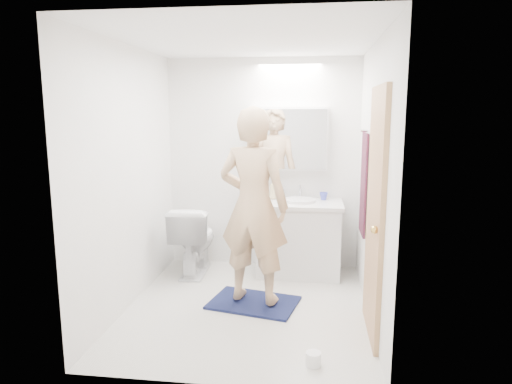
% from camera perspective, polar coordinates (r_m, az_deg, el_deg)
% --- Properties ---
extents(floor, '(2.50, 2.50, 0.00)m').
position_cam_1_polar(floor, '(4.39, -1.09, -14.19)').
color(floor, silver).
rests_on(floor, ground).
extents(ceiling, '(2.50, 2.50, 0.00)m').
position_cam_1_polar(ceiling, '(4.05, -1.21, 18.54)').
color(ceiling, white).
rests_on(ceiling, floor).
extents(wall_back, '(2.50, 0.00, 2.50)m').
position_cam_1_polar(wall_back, '(5.28, 0.84, 3.50)').
color(wall_back, white).
rests_on(wall_back, floor).
extents(wall_front, '(2.50, 0.00, 2.50)m').
position_cam_1_polar(wall_front, '(2.84, -4.86, -2.25)').
color(wall_front, white).
rests_on(wall_front, floor).
extents(wall_left, '(0.00, 2.50, 2.50)m').
position_cam_1_polar(wall_left, '(4.35, -15.66, 1.71)').
color(wall_left, white).
rests_on(wall_left, floor).
extents(wall_right, '(0.00, 2.50, 2.50)m').
position_cam_1_polar(wall_right, '(4.04, 14.49, 1.15)').
color(wall_right, white).
rests_on(wall_right, floor).
extents(vanity_cabinet, '(0.90, 0.55, 0.78)m').
position_cam_1_polar(vanity_cabinet, '(5.13, 5.38, -5.99)').
color(vanity_cabinet, silver).
rests_on(vanity_cabinet, floor).
extents(countertop, '(0.95, 0.58, 0.04)m').
position_cam_1_polar(countertop, '(5.03, 5.45, -1.49)').
color(countertop, silver).
rests_on(countertop, vanity_cabinet).
extents(sink_basin, '(0.36, 0.36, 0.03)m').
position_cam_1_polar(sink_basin, '(5.05, 5.47, -1.03)').
color(sink_basin, silver).
rests_on(sink_basin, countertop).
extents(faucet, '(0.02, 0.02, 0.16)m').
position_cam_1_polar(faucet, '(5.23, 5.55, 0.06)').
color(faucet, silver).
rests_on(faucet, countertop).
extents(medicine_cabinet, '(0.88, 0.14, 0.70)m').
position_cam_1_polar(medicine_cabinet, '(5.15, 4.10, 6.66)').
color(medicine_cabinet, white).
rests_on(medicine_cabinet, wall_back).
extents(mirror_panel, '(0.84, 0.01, 0.66)m').
position_cam_1_polar(mirror_panel, '(5.08, 4.05, 6.62)').
color(mirror_panel, silver).
rests_on(mirror_panel, medicine_cabinet).
extents(toilet, '(0.45, 0.77, 0.78)m').
position_cam_1_polar(toilet, '(5.18, -7.77, -5.87)').
color(toilet, white).
rests_on(toilet, floor).
extents(bath_rug, '(0.90, 0.71, 0.02)m').
position_cam_1_polar(bath_rug, '(4.45, -0.30, -13.69)').
color(bath_rug, '#161844').
rests_on(bath_rug, floor).
extents(person, '(0.74, 0.56, 1.80)m').
position_cam_1_polar(person, '(4.16, -0.31, -1.77)').
color(person, tan).
rests_on(person, bath_rug).
extents(door, '(0.04, 0.80, 2.00)m').
position_cam_1_polar(door, '(3.73, 14.70, -2.71)').
color(door, tan).
rests_on(door, wall_right).
extents(door_knob, '(0.06, 0.06, 0.06)m').
position_cam_1_polar(door_knob, '(3.45, 14.63, -4.60)').
color(door_knob, gold).
rests_on(door_knob, door).
extents(towel, '(0.02, 0.42, 1.00)m').
position_cam_1_polar(towel, '(4.59, 13.33, 0.98)').
color(towel, '#101F34').
rests_on(towel, wall_right).
extents(towel_hook, '(0.07, 0.02, 0.02)m').
position_cam_1_polar(towel_hook, '(4.54, 13.43, 7.48)').
color(towel_hook, silver).
rests_on(towel_hook, wall_right).
extents(soap_bottle_a, '(0.10, 0.10, 0.23)m').
position_cam_1_polar(soap_bottle_a, '(5.17, 2.18, 0.41)').
color(soap_bottle_a, '#CABA83').
rests_on(soap_bottle_a, countertop).
extents(soap_bottle_b, '(0.08, 0.08, 0.15)m').
position_cam_1_polar(soap_bottle_b, '(5.20, 3.06, 0.01)').
color(soap_bottle_b, '#5B95C3').
rests_on(soap_bottle_b, countertop).
extents(toothbrush_cup, '(0.10, 0.10, 0.09)m').
position_cam_1_polar(toothbrush_cup, '(5.17, 8.46, -0.52)').
color(toothbrush_cup, '#434ECB').
rests_on(toothbrush_cup, countertop).
extents(toilet_paper_roll, '(0.11, 0.11, 0.10)m').
position_cam_1_polar(toilet_paper_roll, '(3.50, 7.19, -20.04)').
color(toilet_paper_roll, white).
rests_on(toilet_paper_roll, floor).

